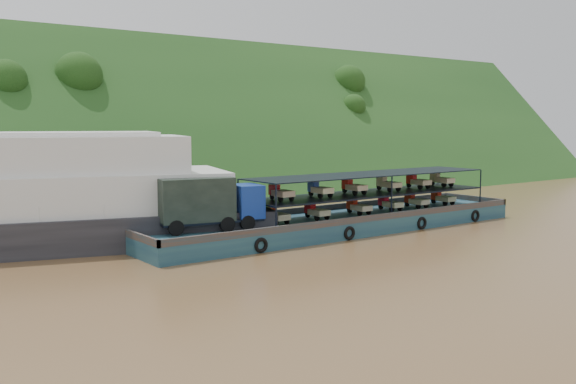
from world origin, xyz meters
TOP-DOWN VIEW (x-y plane):
  - ground at (0.00, 0.00)m, footprint 160.00×160.00m
  - hillside at (0.00, 36.00)m, footprint 140.00×39.60m
  - cargo_barge at (-0.15, 0.55)m, footprint 35.00×7.18m

SIDE VIEW (x-z plane):
  - ground at x=0.00m, z-range 0.00..0.00m
  - hillside at x=0.00m, z-range -19.80..19.80m
  - cargo_barge at x=-0.15m, z-range -1.24..3.74m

